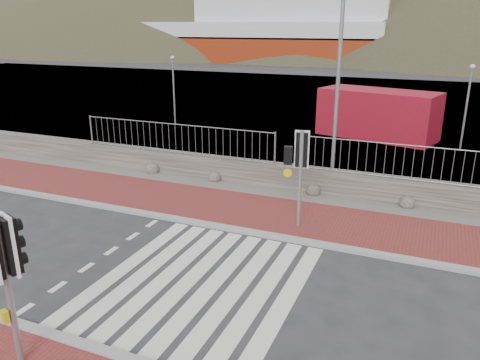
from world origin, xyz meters
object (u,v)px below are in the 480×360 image
at_px(ferry, 256,28).
at_px(traffic_signal_far, 300,158).
at_px(traffic_signal_near, 3,261).
at_px(shipping_container, 378,114).
at_px(streetlight, 343,61).

height_order(ferry, traffic_signal_far, ferry).
xyz_separation_m(traffic_signal_near, shipping_container, (3.48, 21.08, -0.84)).
distance_m(ferry, streetlight, 65.28).
distance_m(traffic_signal_far, streetlight, 4.82).
distance_m(traffic_signal_near, traffic_signal_far, 8.30).
bearing_deg(traffic_signal_far, traffic_signal_near, 59.34).
bearing_deg(traffic_signal_far, shipping_container, -103.00).
relative_size(traffic_signal_far, shipping_container, 0.49).
relative_size(traffic_signal_far, streetlight, 0.36).
distance_m(ferry, traffic_signal_far, 69.04).
distance_m(ferry, shipping_container, 57.29).
height_order(ferry, shipping_container, ferry).
height_order(traffic_signal_near, shipping_container, traffic_signal_near).
bearing_deg(streetlight, shipping_container, 90.18).
distance_m(ferry, traffic_signal_near, 75.38).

